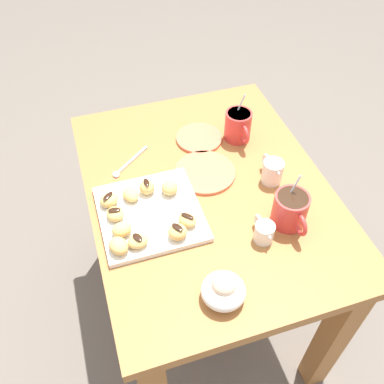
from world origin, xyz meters
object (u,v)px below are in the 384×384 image
object	(u,v)px
saucer_coral_left	(205,172)
beignet_1	(109,200)
beignet_4	(147,187)
pastry_plate_square	(150,213)
cream_pitcher_white	(272,171)
beignet_6	(138,241)
saucer_coral_right	(199,138)
beignet_5	(188,220)
dining_table	(207,219)
beignet_7	(122,230)
chocolate_sauce_pitcher	(264,231)
beignet_2	(178,232)
coffee_mug_red_right	(290,209)
beignet_8	(119,246)
beignet_9	(115,214)
beignet_3	(131,195)
coffee_mug_red_left	(238,125)
beignet_0	(170,188)
ice_cream_bowl	(223,290)

from	to	relation	value
saucer_coral_left	beignet_1	size ratio (longest dim) A/B	3.53
beignet_1	beignet_4	size ratio (longest dim) A/B	1.18
pastry_plate_square	beignet_1	distance (m)	0.12
cream_pitcher_white	beignet_6	bearing A→B (deg)	-74.22
saucer_coral_right	beignet_5	xyz separation A→B (m)	(0.33, -0.14, 0.03)
cream_pitcher_white	saucer_coral_right	xyz separation A→B (m)	(-0.24, -0.14, -0.03)
dining_table	pastry_plate_square	distance (m)	0.25
beignet_4	beignet_7	xyz separation A→B (m)	(0.12, -0.10, -0.00)
chocolate_sauce_pitcher	beignet_2	distance (m)	0.22
coffee_mug_red_right	beignet_8	world-z (taller)	coffee_mug_red_right
pastry_plate_square	beignet_9	world-z (taller)	beignet_9
beignet_3	coffee_mug_red_left	bearing A→B (deg)	113.57
pastry_plate_square	beignet_1	bearing A→B (deg)	-121.25
cream_pitcher_white	coffee_mug_red_right	bearing A→B (deg)	-8.46
beignet_0	cream_pitcher_white	bearing A→B (deg)	84.78
beignet_3	beignet_9	world-z (taller)	same
chocolate_sauce_pitcher	beignet_2	world-z (taller)	chocolate_sauce_pitcher
beignet_9	coffee_mug_red_left	bearing A→B (deg)	116.92
pastry_plate_square	beignet_3	world-z (taller)	beignet_3
cream_pitcher_white	beignet_5	distance (m)	0.30
coffee_mug_red_right	beignet_0	size ratio (longest dim) A/B	3.26
saucer_coral_left	cream_pitcher_white	bearing A→B (deg)	64.21
ice_cream_bowl	beignet_7	size ratio (longest dim) A/B	2.02
beignet_7	dining_table	bearing A→B (deg)	110.62
saucer_coral_right	beignet_2	world-z (taller)	beignet_2
ice_cream_bowl	beignet_2	bearing A→B (deg)	-164.17
chocolate_sauce_pitcher	beignet_4	world-z (taller)	chocolate_sauce_pitcher
pastry_plate_square	ice_cream_bowl	distance (m)	0.31
saucer_coral_right	beignet_1	distance (m)	0.39
beignet_1	beignet_6	xyz separation A→B (m)	(0.16, 0.05, -0.00)
beignet_2	chocolate_sauce_pitcher	bearing A→B (deg)	73.46
dining_table	beignet_3	world-z (taller)	beignet_3
coffee_mug_red_left	chocolate_sauce_pitcher	xyz separation A→B (m)	(0.40, -0.09, -0.02)
pastry_plate_square	saucer_coral_left	xyz separation A→B (m)	(-0.11, 0.20, -0.00)
chocolate_sauce_pitcher	beignet_2	xyz separation A→B (m)	(-0.06, -0.21, 0.00)
ice_cream_bowl	saucer_coral_left	xyz separation A→B (m)	(-0.40, 0.09, -0.03)
coffee_mug_red_left	coffee_mug_red_right	xyz separation A→B (m)	(0.37, 0.00, -0.00)
ice_cream_bowl	chocolate_sauce_pitcher	size ratio (longest dim) A/B	1.15
coffee_mug_red_left	beignet_0	bearing A→B (deg)	-56.93
beignet_5	beignet_8	world-z (taller)	beignet_8
ice_cream_bowl	beignet_3	world-z (taller)	ice_cream_bowl
beignet_2	beignet_7	bearing A→B (deg)	-110.82
dining_table	ice_cream_bowl	size ratio (longest dim) A/B	8.60
coffee_mug_red_right	beignet_7	xyz separation A→B (m)	(-0.08, -0.44, -0.02)
beignet_6	saucer_coral_right	bearing A→B (deg)	141.93
coffee_mug_red_left	coffee_mug_red_right	world-z (taller)	same
pastry_plate_square	coffee_mug_red_right	bearing A→B (deg)	68.90
ice_cream_bowl	beignet_9	distance (m)	0.36
beignet_0	beignet_3	xyz separation A→B (m)	(-0.01, -0.11, -0.00)
beignet_5	beignet_3	bearing A→B (deg)	-136.82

